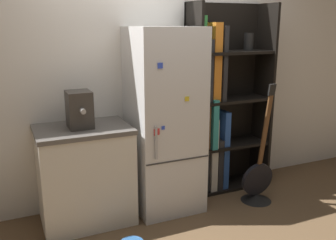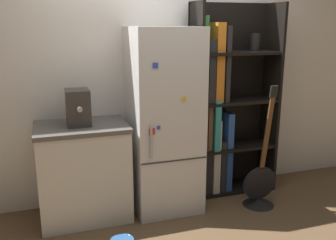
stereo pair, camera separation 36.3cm
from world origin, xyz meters
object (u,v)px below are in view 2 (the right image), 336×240
at_px(refrigerator, 164,121).
at_px(espresso_machine, 78,107).
at_px(bookshelf, 221,112).
at_px(guitar, 259,189).

relative_size(refrigerator, espresso_machine, 5.47).
bearing_deg(refrigerator, bookshelf, 13.40).
xyz_separation_m(refrigerator, guitar, (0.91, -0.31, -0.71)).
bearing_deg(bookshelf, refrigerator, -166.60).
height_order(espresso_machine, guitar, guitar).
relative_size(refrigerator, guitar, 1.42).
distance_m(refrigerator, espresso_machine, 0.82).
height_order(bookshelf, espresso_machine, bookshelf).
height_order(bookshelf, guitar, bookshelf).
xyz_separation_m(espresso_machine, guitar, (1.71, -0.33, -0.89)).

